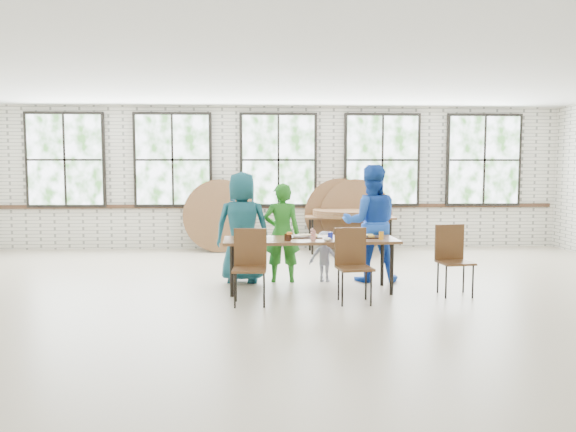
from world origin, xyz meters
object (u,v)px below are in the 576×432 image
object	(u,v)px
chair_near_left	(250,260)
storage_table	(350,219)
dining_table	(310,242)
chair_near_right	(352,259)

from	to	relation	value
chair_near_left	storage_table	xyz separation A→B (m)	(1.94, 4.15, 0.13)
dining_table	chair_near_left	distance (m)	1.06
storage_table	chair_near_left	bearing A→B (deg)	-109.28
storage_table	chair_near_right	bearing A→B (deg)	-92.83
chair_near_left	chair_near_right	xyz separation A→B (m)	(1.32, 0.01, 0.00)
chair_near_left	chair_near_right	bearing A→B (deg)	3.07
chair_near_right	storage_table	distance (m)	4.19
dining_table	storage_table	xyz separation A→B (m)	(1.11, 3.51, -0.00)
dining_table	chair_near_left	world-z (taller)	chair_near_left
dining_table	chair_near_right	bearing A→B (deg)	-54.30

